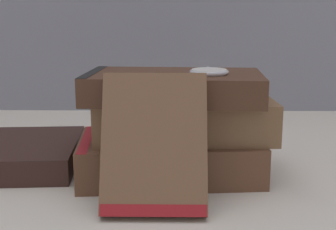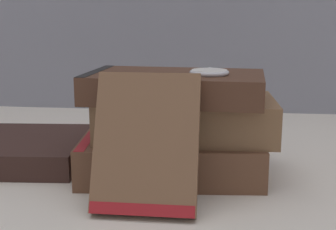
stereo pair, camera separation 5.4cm
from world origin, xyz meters
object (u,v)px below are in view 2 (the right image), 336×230
at_px(book_flat_top, 171,86).
at_px(pocket_watch, 209,72).
at_px(book_flat_bottom, 169,157).
at_px(book_flat_middle, 182,117).
at_px(book_side_left, 6,149).
at_px(reading_glasses, 156,141).
at_px(book_leaning_front, 146,148).

xyz_separation_m(book_flat_top, pocket_watch, (0.05, -0.01, 0.02)).
bearing_deg(book_flat_bottom, book_flat_middle, 24.80).
bearing_deg(book_flat_top, book_side_left, 174.23).
xyz_separation_m(book_side_left, reading_glasses, (0.19, 0.11, -0.01)).
distance_m(book_flat_top, reading_glasses, 0.19).
distance_m(book_side_left, pocket_watch, 0.31).
bearing_deg(book_flat_top, pocket_watch, -10.89).
bearing_deg(book_leaning_front, reading_glasses, 95.86).
xyz_separation_m(book_flat_bottom, book_side_left, (-0.23, 0.03, -0.01)).
bearing_deg(book_flat_middle, book_leaning_front, -106.16).
height_order(book_flat_bottom, book_flat_top, book_flat_top).
xyz_separation_m(book_flat_middle, book_leaning_front, (-0.03, -0.11, -0.01)).
bearing_deg(book_flat_bottom, book_flat_top, -62.81).
bearing_deg(book_flat_middle, pocket_watch, -39.40).
height_order(book_leaning_front, pocket_watch, book_leaning_front).
height_order(book_flat_top, reading_glasses, book_flat_top).
relative_size(book_flat_middle, reading_glasses, 1.87).
bearing_deg(book_side_left, book_flat_bottom, -12.30).
height_order(book_flat_middle, reading_glasses, book_flat_middle).
bearing_deg(book_flat_bottom, pocket_watch, -23.18).
bearing_deg(book_flat_middle, book_flat_bottom, -152.76).
height_order(book_side_left, pocket_watch, pocket_watch).
bearing_deg(reading_glasses, book_side_left, -168.52).
bearing_deg(book_side_left, reading_glasses, 26.27).
relative_size(book_flat_bottom, pocket_watch, 4.74).
distance_m(pocket_watch, reading_glasses, 0.23).
relative_size(book_flat_top, reading_glasses, 1.83).
distance_m(book_flat_bottom, book_flat_top, 0.09).
bearing_deg(book_side_left, book_flat_middle, -9.72).
relative_size(book_flat_middle, book_side_left, 1.01).
height_order(book_flat_bottom, pocket_watch, pocket_watch).
height_order(book_flat_middle, book_side_left, book_flat_middle).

